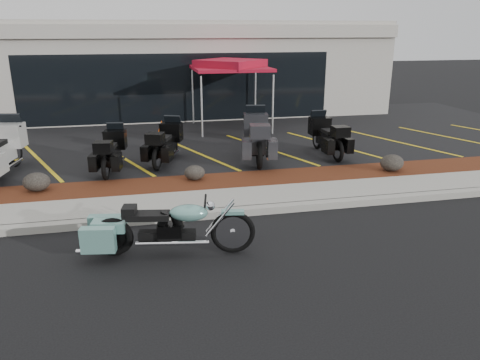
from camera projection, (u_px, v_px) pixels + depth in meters
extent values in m
plane|color=black|center=(235.00, 234.00, 8.82)|extent=(90.00, 90.00, 0.00)
cube|color=gray|center=(226.00, 212.00, 9.64)|extent=(24.00, 0.25, 0.15)
cube|color=gray|center=(220.00, 201.00, 10.29)|extent=(24.00, 1.20, 0.15)
cube|color=#3E170E|center=(212.00, 184.00, 11.40)|extent=(24.00, 1.20, 0.16)
cube|color=black|center=(188.00, 137.00, 16.42)|extent=(26.00, 9.60, 0.15)
cube|color=#A6A196|center=(171.00, 67.00, 21.68)|extent=(18.00, 8.00, 4.00)
cube|color=black|center=(180.00, 88.00, 18.14)|extent=(12.00, 0.06, 2.60)
cube|color=#A6A196|center=(178.00, 31.00, 17.46)|extent=(18.00, 0.30, 0.50)
ellipsoid|color=black|center=(37.00, 182.00, 10.61)|extent=(0.60, 0.50, 0.42)
ellipsoid|color=black|center=(195.00, 173.00, 11.40)|extent=(0.51, 0.42, 0.36)
ellipsoid|color=black|center=(392.00, 163.00, 12.10)|extent=(0.61, 0.51, 0.43)
cone|color=#D74807|center=(162.00, 128.00, 16.30)|extent=(0.44, 0.44, 0.51)
cylinder|color=silver|center=(206.00, 107.00, 15.65)|extent=(0.06, 0.06, 2.05)
cylinder|color=silver|center=(275.00, 104.00, 16.38)|extent=(0.06, 0.06, 2.05)
cylinder|color=silver|center=(190.00, 98.00, 17.90)|extent=(0.06, 0.06, 2.05)
cylinder|color=silver|center=(251.00, 95.00, 18.64)|extent=(0.06, 0.06, 2.05)
cube|color=maroon|center=(231.00, 68.00, 16.79)|extent=(2.93, 2.93, 0.11)
cube|color=maroon|center=(231.00, 64.00, 16.74)|extent=(2.76, 2.76, 0.31)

